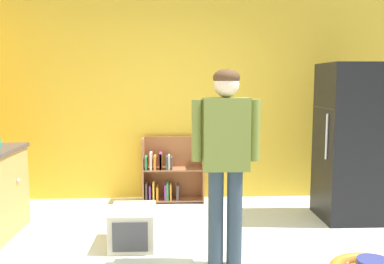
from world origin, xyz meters
TOP-DOWN VIEW (x-y plane):
  - back_wall at (0.00, 2.33)m, footprint 5.20×0.06m
  - refrigerator at (1.76, 1.36)m, footprint 0.73×0.68m
  - bookshelf at (-0.33, 2.14)m, footprint 0.80×0.28m
  - standing_person at (0.16, 0.17)m, footprint 0.57×0.22m
  - pet_carrier at (-0.67, 0.67)m, footprint 0.42×0.55m

SIDE VIEW (x-z plane):
  - pet_carrier at x=-0.67m, z-range 0.00..0.36m
  - bookshelf at x=-0.33m, z-range -0.06..0.79m
  - refrigerator at x=1.76m, z-range 0.00..1.78m
  - standing_person at x=0.16m, z-range 0.18..1.85m
  - back_wall at x=0.00m, z-range 0.00..2.70m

